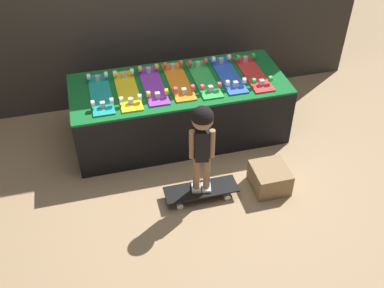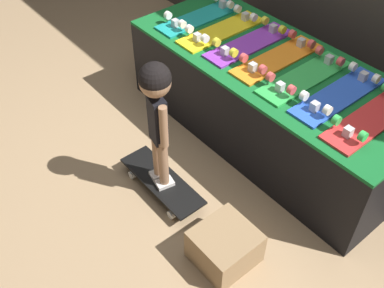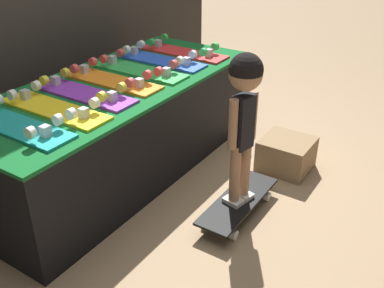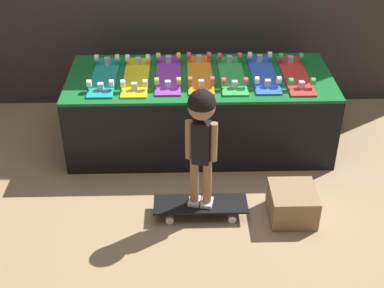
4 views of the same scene
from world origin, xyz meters
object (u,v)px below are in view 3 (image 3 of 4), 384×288
skateboard_green_on_rack (139,69)px  child (244,102)px  skateboard_on_floor (238,202)px  skateboard_teal_on_rack (15,124)px  skateboard_yellow_on_rack (54,107)px  skateboard_red_on_rack (183,51)px  skateboard_purple_on_rack (83,92)px  storage_box (286,154)px  skateboard_orange_on_rack (111,79)px  skateboard_blue_on_rack (159,59)px

skateboard_green_on_rack → child: 0.91m
skateboard_on_floor → child: child is taller
skateboard_green_on_rack → child: (-0.26, -0.87, 0.07)m
skateboard_teal_on_rack → child: 1.09m
skateboard_yellow_on_rack → skateboard_on_floor: bearing=-62.8°
skateboard_red_on_rack → skateboard_on_floor: size_ratio=1.07×
skateboard_purple_on_rack → storage_box: (0.80, -0.91, -0.49)m
storage_box → child: bearing=176.9°
skateboard_orange_on_rack → skateboard_on_floor: 1.03m
skateboard_purple_on_rack → skateboard_green_on_rack: 0.46m
skateboard_green_on_rack → skateboard_blue_on_rack: 0.23m
skateboard_purple_on_rack → skateboard_on_floor: 1.04m
skateboard_purple_on_rack → skateboard_on_floor: skateboard_purple_on_rack is taller
skateboard_teal_on_rack → skateboard_purple_on_rack: size_ratio=1.00×
skateboard_blue_on_rack → skateboard_on_floor: 1.13m
skateboard_yellow_on_rack → child: child is taller
skateboard_teal_on_rack → skateboard_purple_on_rack: 0.47m
skateboard_orange_on_rack → storage_box: skateboard_orange_on_rack is taller
skateboard_on_floor → skateboard_orange_on_rack: bearing=88.3°
skateboard_orange_on_rack → skateboard_red_on_rack: same height
skateboard_blue_on_rack → skateboard_red_on_rack: (0.23, -0.03, 0.00)m
skateboard_blue_on_rack → skateboard_purple_on_rack: bearing=179.8°
storage_box → skateboard_purple_on_rack: bearing=131.1°
skateboard_teal_on_rack → skateboard_green_on_rack: size_ratio=1.00×
skateboard_green_on_rack → skateboard_red_on_rack: size_ratio=1.00×
skateboard_blue_on_rack → child: 1.01m
skateboard_yellow_on_rack → skateboard_orange_on_rack: (0.46, 0.03, 0.00)m
skateboard_orange_on_rack → skateboard_blue_on_rack: size_ratio=1.00×
skateboard_blue_on_rack → skateboard_on_floor: bearing=-119.2°
skateboard_red_on_rack → storage_box: 1.02m
skateboard_teal_on_rack → skateboard_purple_on_rack: (0.46, 0.02, 0.00)m
skateboard_teal_on_rack → skateboard_blue_on_rack: same height
skateboard_teal_on_rack → skateboard_orange_on_rack: same height
skateboard_red_on_rack → skateboard_on_floor: (-0.72, -0.85, -0.52)m
skateboard_green_on_rack → skateboard_blue_on_rack: size_ratio=1.00×
skateboard_green_on_rack → skateboard_on_floor: size_ratio=1.07×
skateboard_blue_on_rack → skateboard_on_floor: size_ratio=1.07×
skateboard_orange_on_rack → storage_box: bearing=-58.5°
skateboard_orange_on_rack → skateboard_red_on_rack: 0.70m
skateboard_green_on_rack → child: child is taller
skateboard_teal_on_rack → child: (0.67, -0.86, 0.07)m
skateboard_blue_on_rack → skateboard_red_on_rack: 0.23m
child → skateboard_on_floor: bearing=-79.9°
skateboard_teal_on_rack → skateboard_orange_on_rack: 0.70m
skateboard_teal_on_rack → skateboard_on_floor: (0.67, -0.86, -0.52)m
skateboard_orange_on_rack → child: child is taller
skateboard_orange_on_rack → skateboard_yellow_on_rack: bearing=-176.0°
child → skateboard_green_on_rack: bearing=85.3°
skateboard_green_on_rack → skateboard_blue_on_rack: bearing=2.8°
skateboard_orange_on_rack → skateboard_on_floor: skateboard_orange_on_rack is taller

